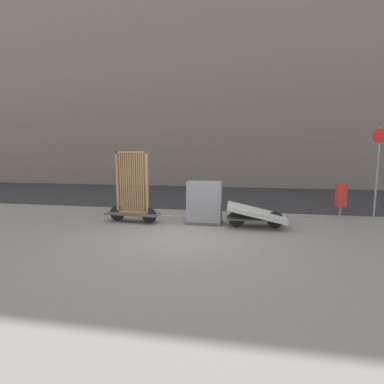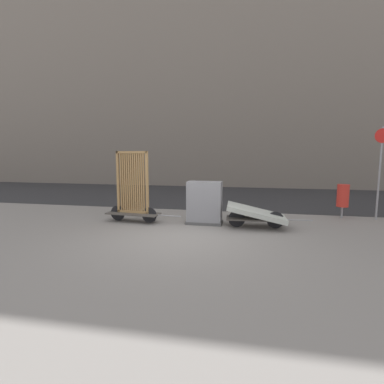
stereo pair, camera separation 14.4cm
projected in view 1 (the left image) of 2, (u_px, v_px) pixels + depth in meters
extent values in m
plane|color=gray|center=(182.00, 237.00, 7.40)|extent=(60.00, 60.00, 0.00)
cube|color=#2D2D30|center=(215.00, 196.00, 14.50)|extent=(56.00, 7.60, 0.01)
cube|color=slate|center=(226.00, 72.00, 19.22)|extent=(48.00, 4.00, 14.39)
cube|color=#4C4742|center=(133.00, 214.00, 8.99)|extent=(1.66, 0.70, 0.04)
cylinder|color=black|center=(149.00, 215.00, 8.85)|extent=(0.47, 0.08, 0.47)
cylinder|color=black|center=(117.00, 213.00, 9.13)|extent=(0.47, 0.08, 0.47)
cylinder|color=gray|center=(169.00, 216.00, 8.68)|extent=(0.70, 0.09, 0.03)
cube|color=#A87F4C|center=(133.00, 212.00, 8.98)|extent=(1.03, 0.16, 0.07)
cube|color=#A87F4C|center=(131.00, 152.00, 8.75)|extent=(1.03, 0.16, 0.07)
cube|color=#A87F4C|center=(118.00, 182.00, 9.00)|extent=(0.08, 0.08, 1.85)
cube|color=#A87F4C|center=(147.00, 183.00, 8.74)|extent=(0.08, 0.08, 1.85)
cube|color=#A87F4C|center=(121.00, 182.00, 8.97)|extent=(0.04, 0.05, 1.78)
cube|color=#A87F4C|center=(123.00, 182.00, 8.95)|extent=(0.04, 0.05, 1.78)
cube|color=#A87F4C|center=(125.00, 182.00, 8.93)|extent=(0.04, 0.05, 1.78)
cube|color=#A87F4C|center=(127.00, 182.00, 8.91)|extent=(0.04, 0.05, 1.78)
cube|color=#A87F4C|center=(129.00, 182.00, 8.90)|extent=(0.04, 0.05, 1.78)
cube|color=#A87F4C|center=(131.00, 182.00, 8.88)|extent=(0.04, 0.05, 1.78)
cube|color=#A87F4C|center=(133.00, 182.00, 8.86)|extent=(0.04, 0.05, 1.78)
cube|color=#A87F4C|center=(135.00, 183.00, 8.84)|extent=(0.04, 0.05, 1.78)
cube|color=#A87F4C|center=(137.00, 183.00, 8.82)|extent=(0.04, 0.05, 1.78)
cube|color=#A87F4C|center=(139.00, 183.00, 8.80)|extent=(0.04, 0.05, 1.78)
cube|color=#A87F4C|center=(141.00, 183.00, 8.79)|extent=(0.04, 0.05, 1.78)
cube|color=#A87F4C|center=(144.00, 183.00, 8.77)|extent=(0.04, 0.05, 1.78)
cube|color=#4C4742|center=(256.00, 218.00, 8.33)|extent=(1.65, 0.64, 0.04)
cylinder|color=black|center=(275.00, 220.00, 8.27)|extent=(0.47, 0.06, 0.47)
cylinder|color=black|center=(237.00, 219.00, 8.40)|extent=(0.47, 0.06, 0.47)
cylinder|color=gray|center=(299.00, 220.00, 8.18)|extent=(0.70, 0.07, 0.03)
cube|color=#B2B7AD|center=(256.00, 212.00, 8.31)|extent=(1.67, 1.04, 0.48)
cube|color=#4C4C4C|center=(204.00, 222.00, 8.80)|extent=(1.05, 0.55, 0.08)
cube|color=gray|center=(204.00, 203.00, 8.73)|extent=(0.99, 0.49, 1.24)
cylinder|color=gray|center=(340.00, 212.00, 9.61)|extent=(0.06, 0.06, 0.37)
cylinder|color=red|center=(341.00, 195.00, 9.54)|extent=(0.36, 0.36, 0.71)
cylinder|color=gray|center=(377.00, 174.00, 9.27)|extent=(0.06, 0.06, 2.85)
cylinder|color=red|center=(380.00, 136.00, 9.10)|extent=(0.44, 0.02, 0.44)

